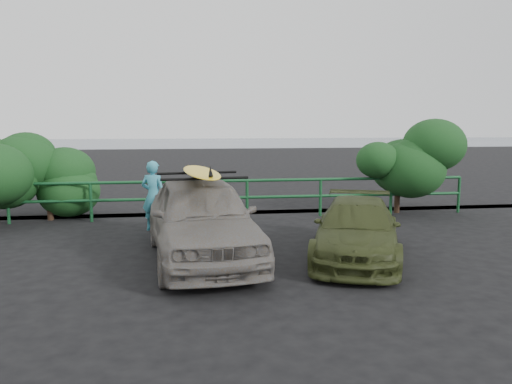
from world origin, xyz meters
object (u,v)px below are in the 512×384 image
sedan (202,218)px  olive_vehicle (357,230)px  surfboard (201,172)px  guardrail (209,199)px  man (153,196)px

sedan → olive_vehicle: bearing=-12.8°
surfboard → sedan: bearing=-96.4°
guardrail → olive_vehicle: olive_vehicle is taller
man → surfboard: 2.96m
sedan → surfboard: 0.86m
sedan → olive_vehicle: (2.87, -0.32, -0.23)m
sedan → olive_vehicle: sedan is taller
guardrail → olive_vehicle: 4.92m
guardrail → sedan: sedan is taller
man → surfboard: bearing=134.6°
sedan → guardrail: bearing=79.1°
olive_vehicle → surfboard: bearing=-165.9°
olive_vehicle → sedan: bearing=-165.9°
guardrail → man: (-1.35, -1.24, 0.30)m
guardrail → sedan: (-0.31, -3.89, 0.25)m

